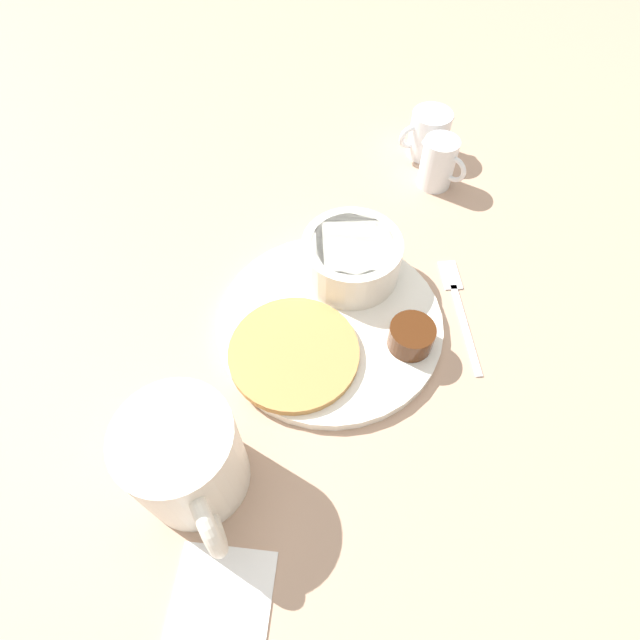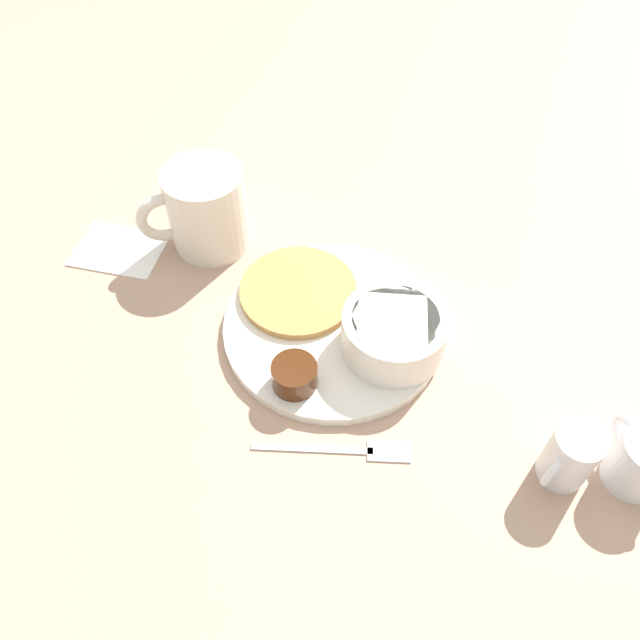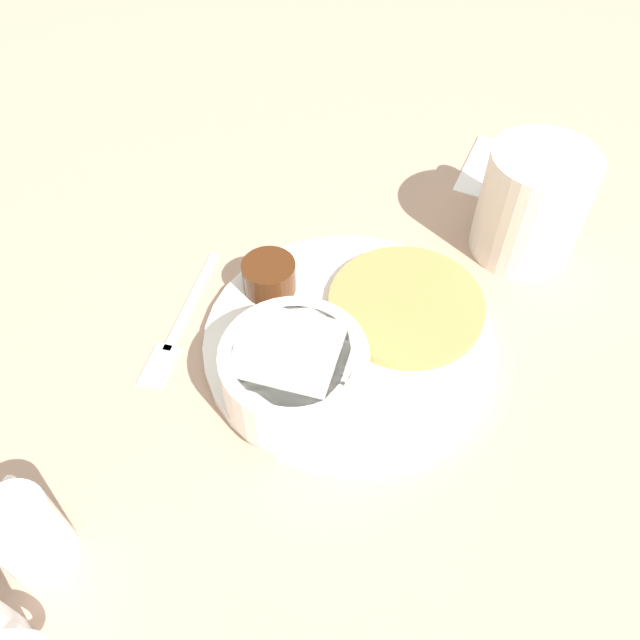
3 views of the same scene
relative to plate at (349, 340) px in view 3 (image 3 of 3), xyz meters
The scene contains 10 objects.
ground_plane 0.01m from the plate, ahead, with size 4.00×4.00×0.00m, color tan.
plate is the anchor object (origin of this frame).
pancake_stack 0.06m from the plate, 160.51° to the left, with size 0.13×0.13×0.01m.
bowl 0.07m from the plate, ahead, with size 0.11×0.11×0.05m.
syrup_cup 0.09m from the plate, 91.49° to the right, with size 0.05×0.05×0.03m.
butter_ramekin 0.09m from the plate, 10.49° to the right, with size 0.04×0.04×0.04m.
coffee_mug 0.21m from the plate, 164.88° to the left, with size 0.11×0.11×0.10m.
creamer_pitcher_near 0.27m from the plate, 11.44° to the right, with size 0.04×0.06×0.07m.
fork 0.14m from the plate, 56.75° to the right, with size 0.14×0.08×0.00m.
napkin 0.28m from the plate, behind, with size 0.12×0.10×0.00m.
Camera 3 is at (0.26, 0.17, 0.41)m, focal length 35.00 mm.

